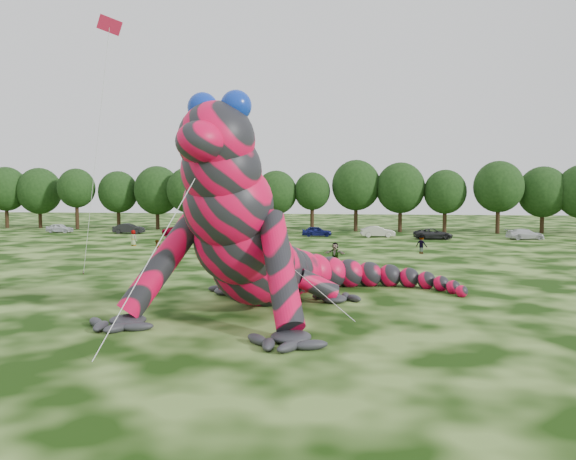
% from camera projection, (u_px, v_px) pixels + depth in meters
% --- Properties ---
extents(ground, '(240.00, 240.00, 0.00)m').
position_uv_depth(ground, '(162.00, 320.00, 25.96)').
color(ground, '#16330A').
rests_on(ground, ground).
extents(inflatable_gecko, '(21.54, 23.98, 10.31)m').
position_uv_depth(inflatable_gecko, '(265.00, 206.00, 29.22)').
color(inflatable_gecko, '#DE073A').
rests_on(inflatable_gecko, ground).
extents(flying_kite, '(4.77, 3.80, 17.36)m').
position_uv_depth(flying_kite, '(107.00, 46.00, 35.63)').
color(flying_kite, red).
rests_on(flying_kite, ground).
extents(tree_1, '(6.74, 6.07, 9.81)m').
position_uv_depth(tree_1, '(6.00, 197.00, 89.94)').
color(tree_1, black).
rests_on(tree_1, ground).
extents(tree_2, '(7.04, 6.34, 9.64)m').
position_uv_depth(tree_2, '(40.00, 198.00, 89.87)').
color(tree_2, black).
rests_on(tree_2, ground).
extents(tree_3, '(5.81, 5.23, 9.44)m').
position_uv_depth(tree_3, '(77.00, 199.00, 87.14)').
color(tree_3, black).
rests_on(tree_3, ground).
extents(tree_4, '(6.22, 5.60, 9.06)m').
position_uv_depth(tree_4, '(118.00, 200.00, 87.90)').
color(tree_4, black).
rests_on(tree_4, ground).
extents(tree_5, '(7.16, 6.44, 9.80)m').
position_uv_depth(tree_5, '(157.00, 198.00, 86.65)').
color(tree_5, black).
rests_on(tree_5, ground).
extents(tree_6, '(6.52, 5.86, 9.49)m').
position_uv_depth(tree_6, '(188.00, 199.00, 84.12)').
color(tree_6, black).
rests_on(tree_6, ground).
extents(tree_7, '(6.68, 6.01, 9.48)m').
position_uv_depth(tree_7, '(237.00, 199.00, 83.16)').
color(tree_7, black).
rests_on(tree_7, ground).
extents(tree_8, '(6.14, 5.53, 8.94)m').
position_uv_depth(tree_8, '(276.00, 201.00, 82.50)').
color(tree_8, black).
rests_on(tree_8, ground).
extents(tree_9, '(5.27, 4.74, 8.68)m').
position_uv_depth(tree_9, '(312.00, 202.00, 82.10)').
color(tree_9, black).
rests_on(tree_9, ground).
extents(tree_10, '(7.09, 6.38, 10.50)m').
position_uv_depth(tree_10, '(356.00, 196.00, 82.33)').
color(tree_10, black).
rests_on(tree_10, ground).
extents(tree_11, '(7.01, 6.31, 10.07)m').
position_uv_depth(tree_11, '(400.00, 197.00, 81.04)').
color(tree_11, black).
rests_on(tree_11, ground).
extents(tree_12, '(5.99, 5.39, 8.97)m').
position_uv_depth(tree_12, '(445.00, 201.00, 79.72)').
color(tree_12, black).
rests_on(tree_12, ground).
extents(tree_13, '(6.83, 6.15, 10.13)m').
position_uv_depth(tree_13, '(498.00, 197.00, 78.04)').
color(tree_13, black).
rests_on(tree_13, ground).
extents(tree_14, '(6.82, 6.14, 9.40)m').
position_uv_depth(tree_14, '(543.00, 200.00, 78.72)').
color(tree_14, black).
rests_on(tree_14, ground).
extents(car_0, '(3.81, 1.59, 1.29)m').
position_uv_depth(car_0, '(60.00, 228.00, 80.11)').
color(car_0, silver).
rests_on(car_0, ground).
extents(car_1, '(4.44, 2.02, 1.41)m').
position_uv_depth(car_1, '(129.00, 229.00, 78.16)').
color(car_1, black).
rests_on(car_1, ground).
extents(car_2, '(4.91, 3.00, 1.27)m').
position_uv_depth(car_2, '(180.00, 231.00, 73.79)').
color(car_2, '#960018').
rests_on(car_2, ground).
extents(car_3, '(5.07, 2.19, 1.45)m').
position_uv_depth(car_3, '(254.00, 230.00, 74.33)').
color(car_3, '#B1B5BB').
rests_on(car_3, ground).
extents(car_4, '(4.11, 2.10, 1.34)m').
position_uv_depth(car_4, '(317.00, 231.00, 73.34)').
color(car_4, '#101551').
rests_on(car_4, ground).
extents(car_5, '(4.51, 2.14, 1.43)m').
position_uv_depth(car_5, '(378.00, 232.00, 72.22)').
color(car_5, '#B8B3A9').
rests_on(car_5, ground).
extents(car_6, '(4.98, 2.71, 1.32)m').
position_uv_depth(car_6, '(433.00, 234.00, 69.11)').
color(car_6, '#242426').
rests_on(car_6, ground).
extents(car_7, '(4.83, 2.75, 1.32)m').
position_uv_depth(car_7, '(525.00, 234.00, 68.66)').
color(car_7, silver).
rests_on(car_7, ground).
extents(spectator_1, '(0.94, 0.79, 1.72)m').
position_uv_depth(spectator_1, '(167.00, 245.00, 52.93)').
color(spectator_1, gray).
rests_on(spectator_1, ground).
extents(spectator_2, '(1.34, 1.19, 1.81)m').
position_uv_depth(spectator_2, '(422.00, 244.00, 53.18)').
color(spectator_2, gray).
rests_on(spectator_2, ground).
extents(spectator_4, '(0.99, 0.87, 1.71)m').
position_uv_depth(spectator_4, '(133.00, 238.00, 60.88)').
color(spectator_4, gray).
rests_on(spectator_4, ground).
extents(spectator_5, '(1.79, 0.90, 1.85)m').
position_uv_depth(spectator_5, '(335.00, 254.00, 44.78)').
color(spectator_5, gray).
rests_on(spectator_5, ground).
extents(spectator_0, '(0.73, 0.79, 1.82)m').
position_uv_depth(spectator_0, '(158.00, 251.00, 47.45)').
color(spectator_0, gray).
rests_on(spectator_0, ground).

